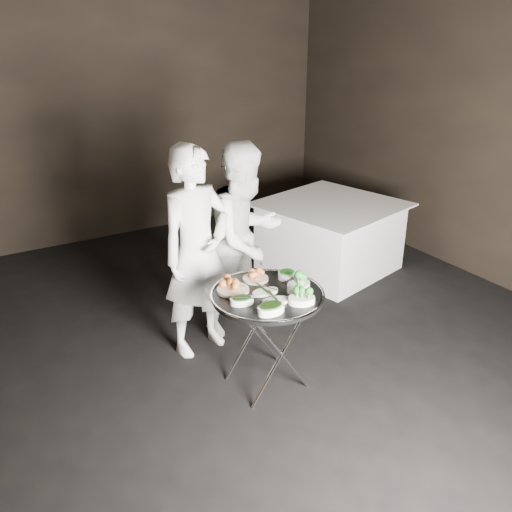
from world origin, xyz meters
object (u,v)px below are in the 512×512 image
tray_stand (267,336)px  serving_tray (267,295)px  waiter_left (197,252)px  dining_table (330,236)px  waiter_right (246,238)px

tray_stand → serving_tray: 0.32m
waiter_left → dining_table: 2.00m
tray_stand → waiter_left: size_ratio=0.43×
waiter_left → waiter_right: (0.51, 0.14, -0.03)m
tray_stand → serving_tray: serving_tray is taller
tray_stand → serving_tray: size_ratio=0.91×
tray_stand → waiter_right: (0.31, 0.83, 0.39)m
tray_stand → waiter_left: (-0.19, 0.69, 0.42)m
serving_tray → waiter_right: 0.89m
waiter_left → waiter_right: size_ratio=1.04×
serving_tray → dining_table: size_ratio=0.62×
waiter_right → dining_table: bearing=7.9°
waiter_right → dining_table: waiter_right is taller
serving_tray → waiter_left: bearing=105.7°
waiter_left → dining_table: (1.83, 0.68, -0.46)m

